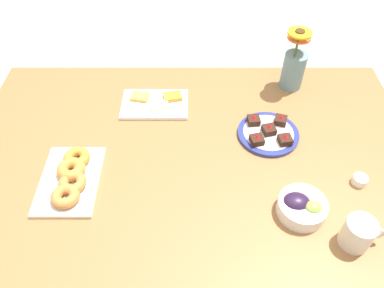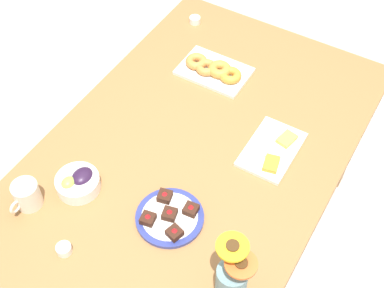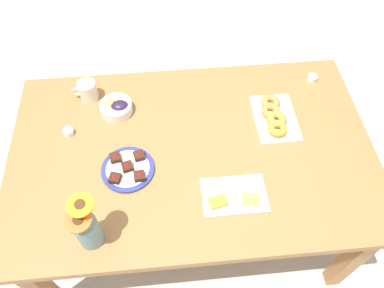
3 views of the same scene
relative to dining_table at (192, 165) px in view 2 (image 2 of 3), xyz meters
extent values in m
plane|color=#B7B2A8|center=(0.00, 0.00, -0.65)|extent=(6.00, 6.00, 0.00)
cube|color=#9E6B3D|center=(0.00, 0.00, 0.07)|extent=(1.60, 1.00, 0.04)
cube|color=#9E6B3D|center=(-0.72, -0.42, -0.30)|extent=(0.07, 0.07, 0.70)
cube|color=#9E6B3D|center=(-0.72, 0.42, -0.30)|extent=(0.07, 0.07, 0.70)
cylinder|color=silver|center=(0.46, -0.35, 0.13)|extent=(0.09, 0.09, 0.10)
cylinder|color=brown|center=(0.46, -0.35, 0.18)|extent=(0.08, 0.08, 0.00)
torus|color=silver|center=(0.52, -0.35, 0.13)|extent=(0.05, 0.01, 0.05)
cylinder|color=white|center=(0.33, -0.25, 0.11)|extent=(0.15, 0.15, 0.05)
ellipsoid|color=#2D1938|center=(0.31, -0.24, 0.13)|extent=(0.08, 0.07, 0.04)
ellipsoid|color=#9EC14C|center=(0.36, -0.26, 0.13)|extent=(0.05, 0.04, 0.04)
cube|color=white|center=(-0.15, 0.24, 0.09)|extent=(0.26, 0.17, 0.01)
cube|color=#EFB74C|center=(-0.21, 0.27, 0.11)|extent=(0.08, 0.06, 0.02)
cube|color=white|center=(-0.13, 0.22, 0.11)|extent=(0.08, 0.06, 0.01)
cube|color=orange|center=(-0.08, 0.27, 0.11)|extent=(0.08, 0.06, 0.02)
cube|color=white|center=(-0.40, -0.13, 0.09)|extent=(0.19, 0.28, 0.01)
torus|color=#D4843E|center=(-0.39, -0.21, 0.12)|extent=(0.12, 0.12, 0.03)
torus|color=#CF833E|center=(-0.38, -0.16, 0.12)|extent=(0.10, 0.10, 0.03)
torus|color=#D28A3A|center=(-0.40, -0.11, 0.12)|extent=(0.11, 0.11, 0.04)
torus|color=gold|center=(-0.39, -0.05, 0.12)|extent=(0.12, 0.12, 0.03)
cylinder|color=white|center=(-0.64, -0.36, 0.10)|extent=(0.05, 0.05, 0.03)
cylinder|color=#C68923|center=(-0.64, -0.36, 0.11)|extent=(0.04, 0.04, 0.01)
cylinder|color=white|center=(0.55, -0.14, 0.10)|extent=(0.05, 0.05, 0.03)
cylinder|color=maroon|center=(0.55, -0.14, 0.11)|extent=(0.04, 0.04, 0.01)
cylinder|color=navy|center=(0.28, 0.08, 0.09)|extent=(0.22, 0.22, 0.01)
cylinder|color=white|center=(0.28, 0.08, 0.09)|extent=(0.18, 0.18, 0.01)
cube|color=#381E14|center=(0.23, 0.13, 0.11)|extent=(0.05, 0.05, 0.02)
cone|color=red|center=(0.23, 0.13, 0.13)|extent=(0.02, 0.02, 0.01)
cube|color=#381E14|center=(0.33, 0.13, 0.11)|extent=(0.05, 0.05, 0.02)
cone|color=red|center=(0.33, 0.13, 0.13)|extent=(0.02, 0.02, 0.01)
cube|color=#381E14|center=(0.23, 0.03, 0.11)|extent=(0.05, 0.05, 0.02)
cone|color=red|center=(0.23, 0.03, 0.13)|extent=(0.02, 0.02, 0.01)
cube|color=#381E14|center=(0.33, 0.03, 0.11)|extent=(0.05, 0.05, 0.02)
cone|color=red|center=(0.33, 0.03, 0.13)|extent=(0.02, 0.02, 0.01)
cube|color=#381E14|center=(0.28, 0.08, 0.11)|extent=(0.05, 0.05, 0.02)
cone|color=red|center=(0.28, 0.08, 0.13)|extent=(0.02, 0.02, 0.01)
cylinder|color=#6B939E|center=(0.41, 0.37, 0.16)|extent=(0.09, 0.09, 0.15)
cylinder|color=#3D702D|center=(0.40, 0.36, 0.29)|extent=(0.01, 0.01, 0.10)
cylinder|color=yellow|center=(0.40, 0.36, 0.34)|extent=(0.09, 0.09, 0.01)
cylinder|color=#472D14|center=(0.40, 0.36, 0.35)|extent=(0.04, 0.04, 0.01)
cylinder|color=#3D702D|center=(0.41, 0.39, 0.27)|extent=(0.01, 0.01, 0.06)
cylinder|color=orange|center=(0.41, 0.39, 0.30)|extent=(0.09, 0.09, 0.01)
cylinder|color=#472D14|center=(0.41, 0.39, 0.31)|extent=(0.04, 0.04, 0.01)
camera|label=1|loc=(0.00, -0.88, 1.07)|focal=35.00mm
camera|label=2|loc=(1.03, 0.61, 1.58)|focal=50.00mm
camera|label=3|loc=(0.09, 0.92, 1.44)|focal=35.00mm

